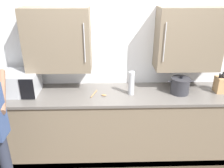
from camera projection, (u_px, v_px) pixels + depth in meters
back_wall_tiled at (123, 49)px, 3.05m from camera, size 4.28×0.44×2.77m
counter_unit at (123, 124)px, 3.14m from camera, size 3.72×0.67×0.95m
microwave_oven at (12, 83)px, 2.89m from camera, size 0.60×0.81×0.28m
thermos_flask at (131, 83)px, 2.86m from camera, size 0.08×0.08×0.30m
knife_block at (220, 84)px, 2.95m from camera, size 0.11×0.15×0.29m
stock_pot at (180, 86)px, 2.91m from camera, size 0.33×0.24×0.24m
wooden_spoon at (99, 94)px, 2.89m from camera, size 0.20×0.20×0.02m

